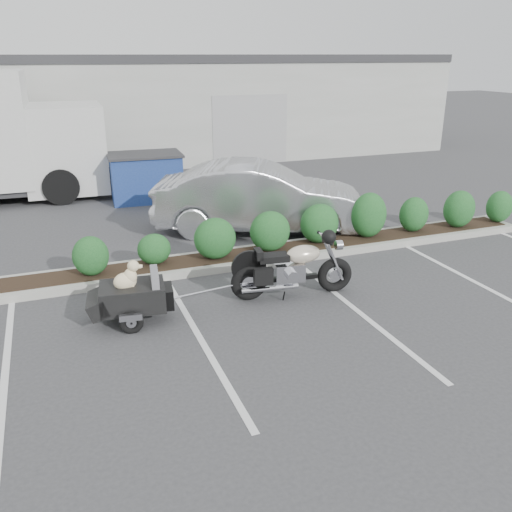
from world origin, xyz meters
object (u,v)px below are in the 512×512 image
object	(u,v)px
pet_trailer	(132,296)
sedan	(260,198)
motorcycle	(293,269)
dumpster	(146,177)

from	to	relation	value
pet_trailer	sedan	xyz separation A→B (m)	(3.61, 3.70, 0.37)
motorcycle	sedan	bearing A→B (deg)	85.17
motorcycle	sedan	distance (m)	3.83
motorcycle	sedan	world-z (taller)	sedan
motorcycle	sedan	xyz separation A→B (m)	(0.83, 3.73, 0.31)
dumpster	pet_trailer	bearing A→B (deg)	-98.66
pet_trailer	sedan	world-z (taller)	sedan
pet_trailer	sedan	bearing A→B (deg)	53.45
sedan	dumpster	world-z (taller)	sedan
motorcycle	dumpster	distance (m)	7.73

